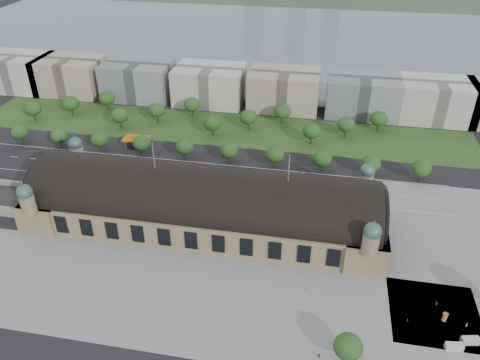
% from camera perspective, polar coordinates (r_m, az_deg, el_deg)
% --- Properties ---
extents(ground, '(900.00, 900.00, 0.00)m').
position_cam_1_polar(ground, '(204.44, -4.35, -5.23)').
color(ground, black).
rests_on(ground, ground).
extents(station, '(150.00, 48.40, 44.30)m').
position_cam_1_polar(station, '(198.40, -4.47, -2.87)').
color(station, '#897B55').
rests_on(station, ground).
extents(plaza_south, '(190.00, 48.00, 0.12)m').
position_cam_1_polar(plaza_south, '(170.72, -4.76, -14.43)').
color(plaza_south, gray).
rests_on(plaza_south, ground).
extents(plaza_east, '(56.00, 100.00, 0.12)m').
position_cam_1_polar(plaza_east, '(207.63, 24.66, -7.95)').
color(plaza_east, gray).
rests_on(plaza_east, ground).
extents(road_slab, '(260.00, 26.00, 0.10)m').
position_cam_1_polar(road_slab, '(239.47, -6.74, 0.74)').
color(road_slab, black).
rests_on(road_slab, ground).
extents(grass_belt, '(300.00, 45.00, 0.10)m').
position_cam_1_polar(grass_belt, '(284.87, -2.64, 6.30)').
color(grass_belt, '#284A1D').
rests_on(grass_belt, ground).
extents(petrol_station, '(14.00, 13.00, 5.05)m').
position_cam_1_polar(petrol_station, '(271.21, -12.04, 4.89)').
color(petrol_station, orange).
rests_on(petrol_station, ground).
extents(lake, '(700.00, 320.00, 0.08)m').
position_cam_1_polar(lake, '(473.22, 5.00, 16.78)').
color(lake, slate).
rests_on(lake, ground).
extents(office_0, '(45.00, 32.00, 24.00)m').
position_cam_1_polar(office_0, '(377.57, -25.31, 11.84)').
color(office_0, beige).
rests_on(office_0, ground).
extents(office_1, '(45.00, 32.00, 24.00)m').
position_cam_1_polar(office_1, '(356.30, -19.90, 11.91)').
color(office_1, tan).
rests_on(office_1, ground).
extents(office_2, '(45.00, 32.00, 24.00)m').
position_cam_1_polar(office_2, '(334.57, -12.26, 11.84)').
color(office_2, gray).
rests_on(office_2, ground).
extents(office_3, '(45.00, 32.00, 24.00)m').
position_cam_1_polar(office_3, '(319.26, -3.74, 11.52)').
color(office_3, beige).
rests_on(office_3, ground).
extents(office_4, '(45.00, 32.00, 24.00)m').
position_cam_1_polar(office_4, '(311.32, 5.40, 10.90)').
color(office_4, tan).
rests_on(office_4, ground).
extents(office_5, '(45.00, 32.00, 24.00)m').
position_cam_1_polar(office_5, '(311.30, 14.72, 9.98)').
color(office_5, gray).
rests_on(office_5, ground).
extents(office_6, '(45.00, 32.00, 24.00)m').
position_cam_1_polar(office_6, '(318.08, 22.87, 8.97)').
color(office_6, beige).
rests_on(office_6, ground).
extents(tree_row_0, '(9.60, 9.60, 11.52)m').
position_cam_1_polar(tree_row_0, '(290.95, -25.26, 5.32)').
color(tree_row_0, '#2D2116').
rests_on(tree_row_0, ground).
extents(tree_row_1, '(9.60, 9.60, 11.52)m').
position_cam_1_polar(tree_row_1, '(278.03, -21.17, 5.09)').
color(tree_row_1, '#2D2116').
rests_on(tree_row_1, ground).
extents(tree_row_2, '(9.60, 9.60, 11.52)m').
position_cam_1_polar(tree_row_2, '(266.65, -16.72, 4.80)').
color(tree_row_2, '#2D2116').
rests_on(tree_row_2, ground).
extents(tree_row_3, '(9.60, 9.60, 11.52)m').
position_cam_1_polar(tree_row_3, '(257.02, -11.90, 4.45)').
color(tree_row_3, '#2D2116').
rests_on(tree_row_3, ground).
extents(tree_row_4, '(9.60, 9.60, 11.52)m').
position_cam_1_polar(tree_row_4, '(249.33, -6.76, 4.05)').
color(tree_row_4, '#2D2116').
rests_on(tree_row_4, ground).
extents(tree_row_5, '(9.60, 9.60, 11.52)m').
position_cam_1_polar(tree_row_5, '(243.77, -1.33, 3.59)').
color(tree_row_5, '#2D2116').
rests_on(tree_row_5, ground).
extents(tree_row_6, '(9.60, 9.60, 11.52)m').
position_cam_1_polar(tree_row_6, '(240.49, 4.28, 3.08)').
color(tree_row_6, '#2D2116').
rests_on(tree_row_6, ground).
extents(tree_row_7, '(9.60, 9.60, 11.52)m').
position_cam_1_polar(tree_row_7, '(239.58, 9.99, 2.53)').
color(tree_row_7, '#2D2116').
rests_on(tree_row_7, ground).
extents(tree_row_8, '(9.60, 9.60, 11.52)m').
position_cam_1_polar(tree_row_8, '(241.07, 15.68, 1.95)').
color(tree_row_8, '#2D2116').
rests_on(tree_row_8, ground).
extents(tree_row_9, '(9.60, 9.60, 11.52)m').
position_cam_1_polar(tree_row_9, '(244.91, 21.24, 1.37)').
color(tree_row_9, '#2D2116').
rests_on(tree_row_9, ground).
extents(tree_belt_0, '(10.40, 10.40, 12.48)m').
position_cam_1_polar(tree_belt_0, '(318.41, -23.93, 7.97)').
color(tree_belt_0, '#2D2116').
rests_on(tree_belt_0, ground).
extents(tree_belt_1, '(10.40, 10.40, 12.48)m').
position_cam_1_polar(tree_belt_1, '(317.78, -19.92, 8.78)').
color(tree_belt_1, '#2D2116').
rests_on(tree_belt_1, ground).
extents(tree_belt_2, '(10.40, 10.40, 12.48)m').
position_cam_1_polar(tree_belt_2, '(318.74, -15.90, 9.56)').
color(tree_belt_2, '#2D2116').
rests_on(tree_belt_2, ground).
extents(tree_belt_3, '(10.40, 10.40, 12.48)m').
position_cam_1_polar(tree_belt_3, '(290.98, -14.43, 7.61)').
color(tree_belt_3, '#2D2116').
rests_on(tree_belt_3, ground).
extents(tree_belt_4, '(10.40, 10.40, 12.48)m').
position_cam_1_polar(tree_belt_4, '(294.01, -10.10, 8.40)').
color(tree_belt_4, '#2D2116').
rests_on(tree_belt_4, ground).
extents(tree_belt_5, '(10.40, 10.40, 12.48)m').
position_cam_1_polar(tree_belt_5, '(298.69, -5.86, 9.12)').
color(tree_belt_5, '#2D2116').
rests_on(tree_belt_5, ground).
extents(tree_belt_6, '(10.40, 10.40, 12.48)m').
position_cam_1_polar(tree_belt_6, '(272.87, -3.36, 6.94)').
color(tree_belt_6, '#2D2116').
rests_on(tree_belt_6, ground).
extents(tree_belt_7, '(10.40, 10.40, 12.48)m').
position_cam_1_polar(tree_belt_7, '(279.98, 1.04, 7.67)').
color(tree_belt_7, '#2D2116').
rests_on(tree_belt_7, ground).
extents(tree_belt_8, '(10.40, 10.40, 12.48)m').
position_cam_1_polar(tree_belt_8, '(288.68, 5.21, 8.32)').
color(tree_belt_8, '#2D2116').
rests_on(tree_belt_8, ground).
extents(tree_belt_9, '(10.40, 10.40, 12.48)m').
position_cam_1_polar(tree_belt_9, '(265.97, 8.73, 5.91)').
color(tree_belt_9, '#2D2116').
rests_on(tree_belt_9, ground).
extents(tree_belt_10, '(10.40, 10.40, 12.48)m').
position_cam_1_polar(tree_belt_10, '(277.20, 12.81, 6.59)').
color(tree_belt_10, '#2D2116').
rests_on(tree_belt_10, ground).
extents(tree_belt_11, '(10.40, 10.40, 12.48)m').
position_cam_1_polar(tree_belt_11, '(289.74, 16.56, 7.18)').
color(tree_belt_11, '#2D2116').
rests_on(tree_belt_11, ground).
extents(tree_plaza_s, '(9.00, 9.00, 10.64)m').
position_cam_1_polar(tree_plaza_s, '(152.17, 13.05, -19.19)').
color(tree_plaza_s, '#2D2116').
rests_on(tree_plaza_s, ground).
extents(traffic_car_0, '(4.09, 1.77, 1.37)m').
position_cam_1_polar(traffic_car_0, '(265.86, -22.20, 1.95)').
color(traffic_car_0, silver).
rests_on(traffic_car_0, ground).
extents(traffic_car_1, '(5.02, 1.96, 1.63)m').
position_cam_1_polar(traffic_car_1, '(266.49, -18.98, 2.75)').
color(traffic_car_1, gray).
rests_on(traffic_car_1, ground).
extents(traffic_car_2, '(5.28, 2.84, 1.41)m').
position_cam_1_polar(traffic_car_2, '(246.54, -17.08, 0.60)').
color(traffic_car_2, black).
rests_on(traffic_car_2, ground).
extents(traffic_car_3, '(5.11, 2.21, 1.47)m').
position_cam_1_polar(traffic_car_3, '(246.55, -9.04, 1.73)').
color(traffic_car_3, maroon).
rests_on(traffic_car_3, ground).
extents(traffic_car_4, '(4.15, 1.95, 1.37)m').
position_cam_1_polar(traffic_car_4, '(230.75, 2.30, -0.15)').
color(traffic_car_4, '#181B45').
rests_on(traffic_car_4, ground).
extents(traffic_car_5, '(5.07, 1.94, 1.65)m').
position_cam_1_polar(traffic_car_5, '(237.38, 7.88, 0.58)').
color(traffic_car_5, slate).
rests_on(traffic_car_5, ground).
extents(traffic_car_6, '(5.29, 2.92, 1.40)m').
position_cam_1_polar(traffic_car_6, '(228.32, 13.36, -1.48)').
color(traffic_car_6, silver).
rests_on(traffic_car_6, ground).
extents(parked_car_0, '(4.97, 4.16, 1.60)m').
position_cam_1_polar(parked_car_0, '(252.33, -20.77, 0.65)').
color(parked_car_0, black).
rests_on(parked_car_0, ground).
extents(parked_car_1, '(6.16, 4.97, 1.56)m').
position_cam_1_polar(parked_car_1, '(236.11, -13.66, -0.29)').
color(parked_car_1, maroon).
rests_on(parked_car_1, ground).
extents(parked_car_2, '(6.03, 4.59, 1.63)m').
position_cam_1_polar(parked_car_2, '(244.39, -19.09, -0.05)').
color(parked_car_2, '#1B244E').
rests_on(parked_car_2, ground).
extents(parked_car_3, '(5.04, 3.49, 1.59)m').
position_cam_1_polar(parked_car_3, '(241.08, -15.71, 0.11)').
color(parked_car_3, '#56595E').
rests_on(parked_car_3, ground).
extents(parked_car_4, '(4.07, 2.66, 1.27)m').
position_cam_1_polar(parked_car_4, '(234.08, -13.87, -0.67)').
color(parked_car_4, silver).
rests_on(parked_car_4, ground).
extents(parked_car_5, '(6.32, 5.16, 1.60)m').
position_cam_1_polar(parked_car_5, '(231.83, -12.57, -0.78)').
color(parked_car_5, gray).
rests_on(parked_car_5, ground).
extents(parked_car_6, '(4.70, 3.80, 1.28)m').
position_cam_1_polar(parked_car_6, '(225.82, -8.21, -1.30)').
color(parked_car_6, black).
rests_on(parked_car_6, ground).
extents(bus_west, '(13.41, 4.36, 3.67)m').
position_cam_1_polar(bus_west, '(227.47, -1.13, -0.31)').
color(bus_west, '#CD4B20').
rests_on(bus_west, ground).
extents(bus_mid, '(11.21, 3.63, 3.07)m').
position_cam_1_polar(bus_mid, '(221.94, 2.10, -1.33)').
color(bus_mid, silver).
rests_on(bus_mid, ground).
extents(bus_east, '(10.82, 2.87, 2.99)m').
position_cam_1_polar(bus_east, '(226.25, 1.60, -0.61)').
color(bus_east, silver).
rests_on(bus_east, ground).
extents(van_east, '(5.90, 3.35, 2.41)m').
position_cam_1_polar(van_east, '(173.42, 26.17, -17.19)').
color(van_east, silver).
rests_on(van_east, ground).
extents(van_south, '(5.68, 2.92, 2.35)m').
position_cam_1_polar(van_south, '(169.68, 24.54, -18.01)').
color(van_south, silver).
rests_on(van_south, ground).
extents(advertising_column, '(1.75, 1.75, 3.33)m').
position_cam_1_polar(advertising_column, '(176.64, 23.69, -15.05)').
color(advertising_column, '#CE3344').
rests_on(advertising_column, ground).
extents(pedestrian_0, '(0.83, 0.60, 1.53)m').
position_cam_1_polar(pedestrian_0, '(174.60, 8.00, -13.02)').
color(pedestrian_0, gray).
rests_on(pedestrian_0, ground).
extents(pedestrian_1, '(0.69, 0.75, 1.73)m').
position_cam_1_polar(pedestrian_1, '(172.34, 19.74, -15.81)').
color(pedestrian_1, gray).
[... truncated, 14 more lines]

